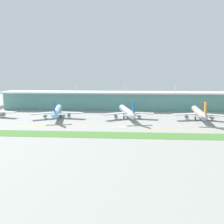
% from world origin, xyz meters
% --- Properties ---
extents(ground_plane, '(600.00, 600.00, 0.00)m').
position_xyz_m(ground_plane, '(0.00, 0.00, 0.00)').
color(ground_plane, gray).
extents(terminal_building, '(288.00, 34.00, 29.22)m').
position_xyz_m(terminal_building, '(-0.00, 97.77, 10.31)').
color(terminal_building, '#5B9E93').
rests_on(terminal_building, ground).
extents(airliner_near_middle, '(47.74, 60.93, 18.90)m').
position_xyz_m(airliner_near_middle, '(-62.29, 34.09, 6.45)').
color(airliner_near_middle, '#9ED1EA').
rests_on(airliner_near_middle, ground).
extents(airliner_center, '(47.79, 61.77, 18.90)m').
position_xyz_m(airliner_center, '(2.81, 36.44, 6.45)').
color(airliner_center, white).
rests_on(airliner_center, ground).
extents(airliner_far_middle, '(48.56, 63.39, 18.90)m').
position_xyz_m(airliner_far_middle, '(67.38, 34.52, 6.45)').
color(airliner_far_middle, '#ADB2BC').
rests_on(airliner_far_middle, ground).
extents(taxiway_stripe_west, '(28.00, 0.70, 0.04)m').
position_xyz_m(taxiway_stripe_west, '(-71.00, -4.70, 0.02)').
color(taxiway_stripe_west, yellow).
rests_on(taxiway_stripe_west, ground).
extents(taxiway_stripe_mid_west, '(28.00, 0.70, 0.04)m').
position_xyz_m(taxiway_stripe_mid_west, '(-37.00, -4.70, 0.02)').
color(taxiway_stripe_mid_west, yellow).
rests_on(taxiway_stripe_mid_west, ground).
extents(taxiway_stripe_centre, '(28.00, 0.70, 0.04)m').
position_xyz_m(taxiway_stripe_centre, '(-3.00, -4.70, 0.02)').
color(taxiway_stripe_centre, yellow).
rests_on(taxiway_stripe_centre, ground).
extents(taxiway_stripe_mid_east, '(28.00, 0.70, 0.04)m').
position_xyz_m(taxiway_stripe_mid_east, '(31.00, -4.70, 0.02)').
color(taxiway_stripe_mid_east, yellow).
rests_on(taxiway_stripe_mid_east, ground).
extents(taxiway_stripe_east, '(28.00, 0.70, 0.04)m').
position_xyz_m(taxiway_stripe_east, '(65.00, -4.70, 0.02)').
color(taxiway_stripe_east, yellow).
rests_on(taxiway_stripe_east, ground).
extents(grass_verge, '(300.00, 18.00, 0.10)m').
position_xyz_m(grass_verge, '(0.00, -28.38, 0.05)').
color(grass_verge, '#477A33').
rests_on(grass_verge, ground).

